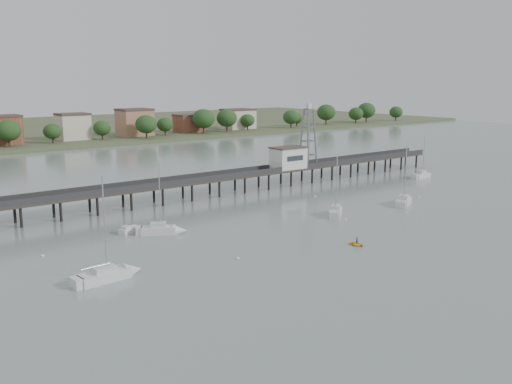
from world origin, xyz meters
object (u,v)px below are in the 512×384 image
lattice_tower (308,138)px  sailboat_c (336,211)px  sailboat_b (165,230)px  sailboat_a (114,274)px  white_tender (129,230)px  sailboat_d (405,201)px  sailboat_e (424,175)px  pier (201,181)px  yellow_dinghy (357,245)px

lattice_tower → sailboat_c: bearing=-124.1°
sailboat_b → sailboat_a: 21.85m
sailboat_a → white_tender: size_ratio=3.43×
sailboat_d → sailboat_e: 33.93m
pier → sailboat_d: 43.27m
lattice_tower → yellow_dinghy: size_ratio=6.07×
sailboat_e → lattice_tower: bearing=153.8°
sailboat_b → lattice_tower: bearing=53.9°
sailboat_b → white_tender: 6.24m
sailboat_a → white_tender: sailboat_a is taller
pier → sailboat_e: (59.65, -14.27, -3.14)m
sailboat_d → lattice_tower: bearing=59.7°
sailboat_b → white_tender: (-4.51, 4.31, -0.18)m
sailboat_e → sailboat_c: sailboat_c is taller
lattice_tower → sailboat_b: 57.07m
sailboat_c → sailboat_b: bearing=127.7°
lattice_tower → sailboat_e: lattice_tower is taller
lattice_tower → white_tender: bearing=-163.5°
sailboat_a → sailboat_e: bearing=8.8°
pier → sailboat_c: sailboat_c is taller
sailboat_b → sailboat_a: (-15.87, -15.02, -0.01)m
yellow_dinghy → sailboat_d: bearing=23.1°
sailboat_a → yellow_dinghy: 37.20m
lattice_tower → sailboat_a: 77.57m
sailboat_e → sailboat_b: 80.45m
sailboat_e → white_tender: 84.71m
lattice_tower → pier: bearing=-180.0°
sailboat_d → sailboat_a: bearing=156.7°
yellow_dinghy → sailboat_b: bearing=127.6°
pier → white_tender: 30.28m
sailboat_e → sailboat_a: size_ratio=0.77×
pier → sailboat_b: (-20.52, -21.03, -3.15)m
sailboat_c → white_tender: (-36.99, 12.16, -0.18)m
sailboat_a → sailboat_d: bearing=0.4°
sailboat_d → yellow_dinghy: 33.67m
white_tender → yellow_dinghy: size_ratio=1.65×
sailboat_e → white_tender: (-84.68, -2.44, -0.18)m
sailboat_c → white_tender: sailboat_c is taller
sailboat_d → sailboat_b: bearing=141.2°
sailboat_e → yellow_dinghy: 67.56m
sailboat_d → sailboat_b: 51.57m
sailboat_a → yellow_dinghy: bearing=-18.4°
sailboat_a → pier: bearing=40.7°
sailboat_e → sailboat_c: 49.87m
sailboat_e → sailboat_b: sailboat_b is taller
sailboat_d → yellow_dinghy: size_ratio=5.12×
pier → sailboat_a: size_ratio=10.36×
sailboat_c → pier: bearing=73.8°
sailboat_b → sailboat_c: bearing=18.3°
sailboat_d → sailboat_a: sailboat_a is taller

